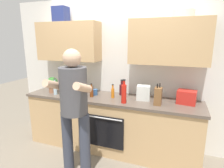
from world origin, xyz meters
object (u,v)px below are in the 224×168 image
object	(u,v)px
person_standing	(74,105)
bottle_juice	(113,92)
grocery_bag_produce	(143,93)
bottle_hotsauce	(124,93)
potted_herb	(52,84)
bottle_wine	(122,89)
bottle_water	(55,88)
grocery_bag_rice	(78,88)
bottle_soy	(85,92)
bottle_vinegar	(91,91)
cup_tea	(95,92)
knife_block	(158,96)
grocery_bag_crisps	(187,97)
bottle_oil	(72,86)
cup_coffee	(60,87)

from	to	relation	value
person_standing	bottle_juice	distance (m)	0.81
person_standing	grocery_bag_produce	distance (m)	1.11
person_standing	bottle_hotsauce	xyz separation A→B (m)	(0.47, 0.60, 0.04)
potted_herb	grocery_bag_produce	bearing A→B (deg)	5.18
person_standing	bottle_wine	size ratio (longest dim) A/B	6.52
bottle_water	grocery_bag_rice	xyz separation A→B (m)	(0.34, 0.17, -0.01)
bottle_soy	bottle_vinegar	bearing A→B (deg)	35.52
bottle_hotsauce	cup_tea	xyz separation A→B (m)	(-0.57, 0.23, -0.10)
cup_tea	potted_herb	distance (m)	0.79
grocery_bag_rice	knife_block	bearing A→B (deg)	-3.83
bottle_soy	grocery_bag_produce	world-z (taller)	bottle_soy
grocery_bag_produce	grocery_bag_crisps	xyz separation A→B (m)	(0.62, 0.03, -0.01)
bottle_wine	knife_block	bearing A→B (deg)	-24.67
bottle_wine	grocery_bag_produce	bearing A→B (deg)	-18.45
bottle_hotsauce	knife_block	size ratio (longest dim) A/B	1.14
bottle_wine	bottle_hotsauce	world-z (taller)	bottle_hotsauce
cup_tea	grocery_bag_crisps	distance (m)	1.43
bottle_soy	cup_tea	bearing A→B (deg)	62.45
person_standing	bottle_hotsauce	size ratio (longest dim) A/B	4.82
bottle_hotsauce	knife_block	world-z (taller)	bottle_hotsauce
bottle_hotsauce	bottle_water	bearing A→B (deg)	179.07
bottle_hotsauce	grocery_bag_produce	size ratio (longest dim) A/B	1.58
grocery_bag_crisps	bottle_water	bearing A→B (deg)	-172.75
bottle_vinegar	potted_herb	world-z (taller)	potted_herb
bottle_water	grocery_bag_produce	distance (m)	1.47
person_standing	grocery_bag_rice	distance (m)	0.88
bottle_water	bottle_wine	bearing A→B (deg)	19.11
cup_tea	potted_herb	xyz separation A→B (m)	(-0.77, -0.11, 0.10)
knife_block	potted_herb	world-z (taller)	knife_block
bottle_vinegar	potted_herb	bearing A→B (deg)	179.67
bottle_hotsauce	knife_block	distance (m)	0.49
bottle_water	knife_block	size ratio (longest dim) A/B	0.89
bottle_juice	potted_herb	xyz separation A→B (m)	(-1.10, -0.07, 0.06)
bottle_vinegar	bottle_soy	distance (m)	0.10
bottle_oil	grocery_bag_crisps	size ratio (longest dim) A/B	0.91
cup_tea	knife_block	size ratio (longest dim) A/B	0.32
cup_tea	grocery_bag_produce	world-z (taller)	grocery_bag_produce
bottle_soy	grocery_bag_crisps	xyz separation A→B (m)	(1.52, 0.23, 0.00)
knife_block	cup_coffee	bearing A→B (deg)	173.36
bottle_wine	bottle_hotsauce	size ratio (longest dim) A/B	0.74
bottle_hotsauce	cup_coffee	xyz separation A→B (m)	(-1.33, 0.31, -0.10)
bottle_oil	cup_coffee	distance (m)	0.27
potted_herb	person_standing	bearing A→B (deg)	-39.26
bottle_water	potted_herb	xyz separation A→B (m)	(-0.13, 0.09, 0.04)
cup_tea	grocery_bag_crisps	world-z (taller)	grocery_bag_crisps
cup_coffee	bottle_soy	bearing A→B (deg)	-20.79
cup_tea	cup_coffee	size ratio (longest dim) A/B	0.98
bottle_oil	bottle_wine	distance (m)	0.92
bottle_hotsauce	potted_herb	bearing A→B (deg)	175.16
cup_coffee	bottle_juice	bearing A→B (deg)	-6.68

